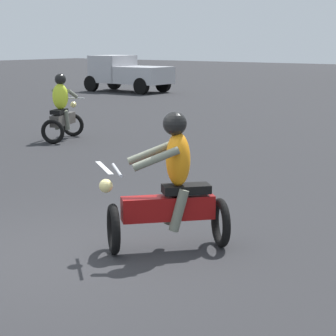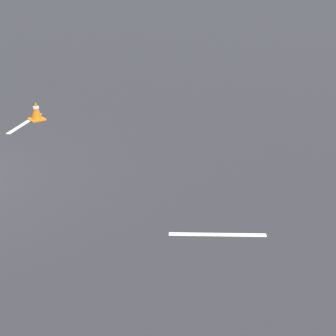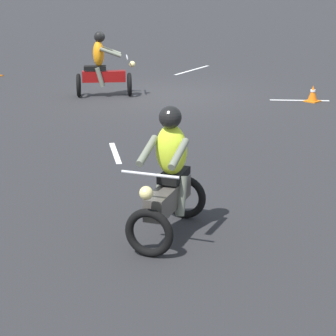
{
  "view_description": "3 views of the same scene",
  "coord_description": "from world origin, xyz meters",
  "views": [
    {
      "loc": [
        5.49,
        -4.85,
        2.47
      ],
      "look_at": [
        0.94,
        1.1,
        1.0
      ],
      "focal_mm": 70.0,
      "sensor_mm": 36.0,
      "label": 1
    },
    {
      "loc": [
        2.06,
        10.79,
        4.29
      ],
      "look_at": [
        -2.76,
        3.78,
        0.9
      ],
      "focal_mm": 70.0,
      "sensor_mm": 36.0,
      "label": 2
    },
    {
      "loc": [
        -11.75,
        11.99,
        3.31
      ],
      "look_at": [
        -6.47,
        6.47,
        0.9
      ],
      "focal_mm": 70.0,
      "sensor_mm": 36.0,
      "label": 3
    }
  ],
  "objects": [
    {
      "name": "lane_stripe_sw",
      "position": [
        -2.98,
        -1.95,
        0.0
      ],
      "size": [
        1.2,
        1.02,
        0.01
      ],
      "primitive_type": "cube",
      "rotation": [
        0.0,
        0.0,
        5.41
      ],
      "color": "silver",
      "rests_on": "ground"
    },
    {
      "name": "traffic_cone_near_left",
      "position": [
        -3.3,
        -2.03,
        0.2
      ],
      "size": [
        0.32,
        0.32,
        0.41
      ],
      "color": "orange",
      "rests_on": "ground"
    },
    {
      "name": "lane_stripe_nw",
      "position": [
        -3.18,
        4.41,
        0.0
      ],
      "size": [
        1.17,
        0.89,
        0.01
      ],
      "primitive_type": "cube",
      "rotation": [
        0.0,
        0.0,
        4.08
      ],
      "color": "silver",
      "rests_on": "ground"
    }
  ]
}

